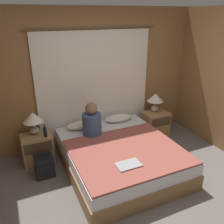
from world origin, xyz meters
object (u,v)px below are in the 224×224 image
Objects in this scene: lamp_left at (33,119)px; backpack_on_floor at (44,165)px; person_left_in_bed at (92,122)px; pillow_right at (119,118)px; nightstand_right at (155,123)px; beer_bottle_on_left_stand at (45,132)px; bed at (120,156)px; nightstand_left at (37,148)px; laptop_on_bed at (128,165)px; lamp_right at (155,99)px; pillow_left at (82,125)px.

lamp_left is 0.77m from backpack_on_floor.
pillow_right is at bearing 26.46° from person_left_in_bed.
nightstand_right is 2.27m from beer_bottle_on_left_stand.
bed is at bearing -59.01° from person_left_in_bed.
bed is 1.55m from lamp_left.
nightstand_left is 2.24× the size of beer_bottle_on_left_stand.
pillow_right is 1.50m from laptop_on_bed.
laptop_on_bed is (-1.35, -1.40, -0.29)m from lamp_right.
person_left_in_bed is 1.02m from backpack_on_floor.
pillow_left is 1.64× the size of backpack_on_floor.
pillow_left is (-1.57, 0.00, -0.27)m from lamp_right.
beer_bottle_on_left_stand is (-2.24, -0.18, -0.18)m from lamp_right.
person_left_in_bed is (0.08, -0.33, 0.19)m from pillow_left.
nightstand_left is 0.89× the size of pillow_left.
pillow_left is at bearing 5.28° from nightstand_left.
lamp_left is 0.65× the size of person_left_in_bed.
pillow_left is (-0.37, 0.82, 0.28)m from bed.
lamp_right is at bearing 46.06° from laptop_on_bed.
pillow_left reaches higher than nightstand_right.
lamp_left is at bearing 129.69° from beer_bottle_on_left_stand.
lamp_left is 0.96m from person_left_in_bed.
laptop_on_bed is at bearing -82.81° from person_left_in_bed.
backpack_on_floor is (-1.16, 0.29, -0.02)m from bed.
lamp_right is (2.39, 0.07, 0.52)m from nightstand_left.
nightstand_right is 1.29× the size of lamp_left.
pillow_right is (0.37, 0.82, 0.28)m from bed.
backpack_on_floor is (-0.79, -0.52, -0.30)m from pillow_left.
pillow_right is 1.66× the size of laptop_on_bed.
bed is 5.16× the size of lamp_left.
pillow_right is at bearing 69.38° from laptop_on_bed.
beer_bottle_on_left_stand is 0.66× the size of laptop_on_bed.
lamp_left is at bearing 126.56° from laptop_on_bed.
nightstand_left reaches higher than laptop_on_bed.
person_left_in_bed is (0.90, -0.33, -0.08)m from lamp_left.
lamp_left is 0.87m from pillow_left.
nightstand_right is 2.45m from lamp_left.
laptop_on_bed is at bearing -104.77° from bed.
pillow_left is (-1.57, 0.08, 0.25)m from nightstand_right.
person_left_in_bed is 1.10m from laptop_on_bed.
backpack_on_floor is (-2.36, -0.52, -0.58)m from lamp_right.
person_left_in_bed is 1.77× the size of laptop_on_bed.
lamp_left is 1.00× the size of lamp_right.
person_left_in_bed is at bearing -19.85° from lamp_left.
nightstand_right is 2.40m from backpack_on_floor.
pillow_left is 1.66× the size of laptop_on_bed.
person_left_in_bed is (-1.49, -0.26, 0.43)m from nightstand_right.
person_left_in_bed is at bearing -15.76° from nightstand_left.
pillow_right is (1.57, 0.08, 0.25)m from nightstand_left.
person_left_in_bed reaches higher than lamp_left.
bed is 0.94m from pillow_right.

